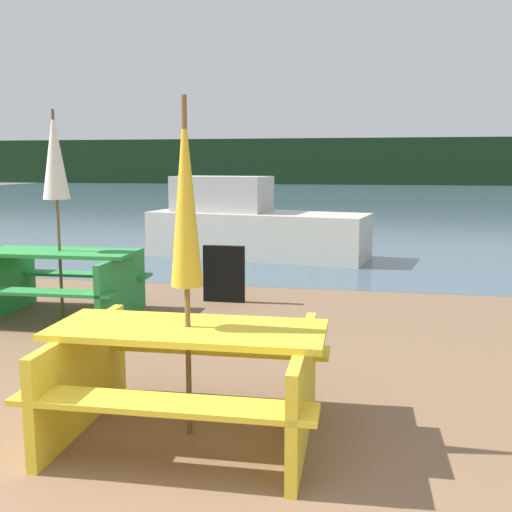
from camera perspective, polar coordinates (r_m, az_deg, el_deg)
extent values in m
cube|color=#425B6B|center=(33.62, 8.80, 5.60)|extent=(60.00, 50.00, 0.00)
cube|color=#193319|center=(53.56, 9.62, 8.87)|extent=(80.00, 1.60, 4.00)
cube|color=yellow|center=(4.00, -6.50, -7.00)|extent=(1.82, 0.73, 0.04)
cube|color=yellow|center=(3.60, -8.92, -13.79)|extent=(1.81, 0.31, 0.04)
cube|color=yellow|center=(4.59, -4.51, -8.67)|extent=(1.81, 0.31, 0.04)
cube|color=yellow|center=(4.38, -16.24, -11.02)|extent=(0.10, 1.38, 0.70)
cube|color=yellow|center=(3.99, 4.48, -12.72)|extent=(0.10, 1.38, 0.70)
cube|color=green|center=(7.40, -18.20, 0.31)|extent=(1.81, 0.75, 0.04)
cube|color=green|center=(6.99, -20.13, -3.25)|extent=(1.80, 0.33, 0.04)
cube|color=green|center=(7.94, -16.26, -1.66)|extent=(1.80, 0.33, 0.04)
cube|color=green|center=(7.84, -22.97, -2.46)|extent=(0.11, 1.38, 0.76)
cube|color=green|center=(7.15, -12.66, -2.99)|extent=(0.11, 1.38, 0.76)
cylinder|color=brown|center=(3.92, -6.60, -1.48)|extent=(0.04, 0.04, 2.24)
cone|color=gold|center=(3.86, -6.74, 6.02)|extent=(0.21, 0.21, 1.21)
cylinder|color=brown|center=(7.35, -18.36, 3.67)|extent=(0.04, 0.04, 2.43)
cone|color=white|center=(7.33, -18.63, 9.14)|extent=(0.31, 0.31, 1.02)
cube|color=beige|center=(11.70, 0.17, 2.03)|extent=(4.42, 2.09, 0.87)
cube|color=#B2B2B2|center=(11.92, -3.28, 5.93)|extent=(2.01, 1.27, 0.69)
cube|color=black|center=(7.90, -3.07, -1.71)|extent=(0.55, 0.08, 0.75)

